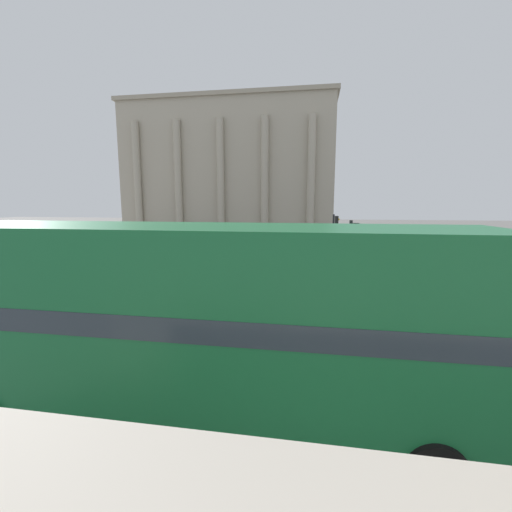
# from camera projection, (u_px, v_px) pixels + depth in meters

# --- Properties ---
(double_decker_bus) EXTENTS (11.40, 2.70, 4.35)m
(double_decker_bus) POSITION_uv_depth(u_px,v_px,m) (203.00, 318.00, 7.14)
(double_decker_bus) COLOR black
(double_decker_bus) RESTS_ON ground_plane
(plaza_building_left) EXTENTS (28.00, 11.70, 17.99)m
(plaza_building_left) POSITION_uv_depth(u_px,v_px,m) (231.00, 172.00, 47.12)
(plaza_building_left) COLOR #B2A893
(plaza_building_left) RESTS_ON ground_plane
(traffic_light_near) EXTENTS (0.42, 0.24, 4.18)m
(traffic_light_near) POSITION_uv_depth(u_px,v_px,m) (351.00, 260.00, 12.57)
(traffic_light_near) COLOR black
(traffic_light_near) RESTS_ON ground_plane
(traffic_light_mid) EXTENTS (0.42, 0.24, 4.11)m
(traffic_light_mid) POSITION_uv_depth(u_px,v_px,m) (334.00, 238.00, 20.81)
(traffic_light_mid) COLOR black
(traffic_light_mid) RESTS_ON ground_plane
(pedestrian_grey) EXTENTS (0.32, 0.32, 1.82)m
(pedestrian_grey) POSITION_uv_depth(u_px,v_px,m) (455.00, 279.00, 16.87)
(pedestrian_grey) COLOR #282B33
(pedestrian_grey) RESTS_ON ground_plane
(pedestrian_black) EXTENTS (0.32, 0.32, 1.59)m
(pedestrian_black) POSITION_uv_depth(u_px,v_px,m) (238.00, 268.00, 20.46)
(pedestrian_black) COLOR #282B33
(pedestrian_black) RESTS_ON ground_plane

